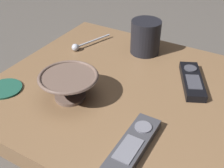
{
  "coord_description": "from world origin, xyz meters",
  "views": [
    {
      "loc": [
        0.54,
        0.3,
        0.49
      ],
      "look_at": [
        0.03,
        0.0,
        0.07
      ],
      "focal_mm": 45.6,
      "sensor_mm": 36.0,
      "label": 1
    }
  ],
  "objects_px": {
    "tv_remote_far": "(192,80)",
    "drink_coaster": "(5,89)",
    "cereal_bowl": "(69,85)",
    "tv_remote_near": "(133,145)",
    "coffee_mug": "(145,37)",
    "teaspoon": "(81,45)"
  },
  "relations": [
    {
      "from": "teaspoon",
      "to": "tv_remote_far",
      "type": "distance_m",
      "value": 0.37
    },
    {
      "from": "cereal_bowl",
      "to": "teaspoon",
      "type": "distance_m",
      "value": 0.26
    },
    {
      "from": "cereal_bowl",
      "to": "drink_coaster",
      "type": "height_order",
      "value": "cereal_bowl"
    },
    {
      "from": "cereal_bowl",
      "to": "coffee_mug",
      "type": "xyz_separation_m",
      "value": [
        -0.31,
        0.06,
        0.01
      ]
    },
    {
      "from": "tv_remote_near",
      "to": "drink_coaster",
      "type": "distance_m",
      "value": 0.38
    },
    {
      "from": "coffee_mug",
      "to": "teaspoon",
      "type": "bearing_deg",
      "value": -66.05
    },
    {
      "from": "tv_remote_near",
      "to": "tv_remote_far",
      "type": "bearing_deg",
      "value": 173.07
    },
    {
      "from": "teaspoon",
      "to": "tv_remote_near",
      "type": "relative_size",
      "value": 0.85
    },
    {
      "from": "teaspoon",
      "to": "tv_remote_near",
      "type": "bearing_deg",
      "value": 48.69
    },
    {
      "from": "cereal_bowl",
      "to": "tv_remote_near",
      "type": "distance_m",
      "value": 0.22
    },
    {
      "from": "tv_remote_near",
      "to": "drink_coaster",
      "type": "xyz_separation_m",
      "value": [
        -0.01,
        -0.38,
        -0.01
      ]
    },
    {
      "from": "drink_coaster",
      "to": "coffee_mug",
      "type": "bearing_deg",
      "value": 147.77
    },
    {
      "from": "tv_remote_far",
      "to": "drink_coaster",
      "type": "height_order",
      "value": "tv_remote_far"
    },
    {
      "from": "tv_remote_near",
      "to": "tv_remote_far",
      "type": "xyz_separation_m",
      "value": [
        -0.28,
        0.03,
        0.0
      ]
    },
    {
      "from": "coffee_mug",
      "to": "teaspoon",
      "type": "xyz_separation_m",
      "value": [
        0.08,
        -0.19,
        -0.04
      ]
    },
    {
      "from": "cereal_bowl",
      "to": "drink_coaster",
      "type": "distance_m",
      "value": 0.18
    },
    {
      "from": "cereal_bowl",
      "to": "tv_remote_near",
      "type": "xyz_separation_m",
      "value": [
        0.07,
        0.21,
        -0.03
      ]
    },
    {
      "from": "coffee_mug",
      "to": "tv_remote_far",
      "type": "distance_m",
      "value": 0.21
    },
    {
      "from": "coffee_mug",
      "to": "tv_remote_far",
      "type": "bearing_deg",
      "value": 62.18
    },
    {
      "from": "cereal_bowl",
      "to": "teaspoon",
      "type": "height_order",
      "value": "cereal_bowl"
    },
    {
      "from": "tv_remote_near",
      "to": "drink_coaster",
      "type": "relative_size",
      "value": 1.95
    },
    {
      "from": "coffee_mug",
      "to": "tv_remote_near",
      "type": "distance_m",
      "value": 0.41
    }
  ]
}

